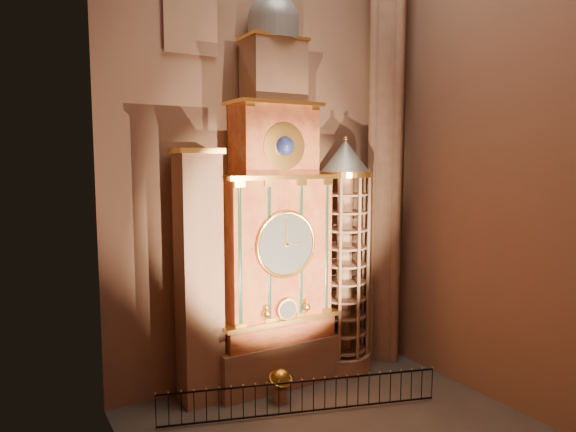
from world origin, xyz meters
TOP-DOWN VIEW (x-y plane):
  - wall_back at (0.00, 6.00)m, footprint 22.00×0.00m
  - wall_left at (-7.00, 0.00)m, footprint 0.00×22.00m
  - wall_right at (7.00, 0.00)m, footprint 0.00×22.00m
  - astronomical_clock at (0.00, 4.96)m, footprint 5.60×2.41m
  - portrait_tower at (-3.40, 4.98)m, footprint 1.80×1.60m
  - stair_turret at (3.50, 4.70)m, footprint 2.50×2.50m
  - gothic_pier at (6.10, 5.00)m, footprint 2.04×2.04m
  - celestial_globe at (-0.68, 3.21)m, footprint 0.98×0.92m
  - iron_railing at (-0.45, 1.94)m, footprint 10.40×3.34m

SIDE VIEW (x-z plane):
  - iron_railing at x=-0.45m, z-range 0.06..1.34m
  - celestial_globe at x=-0.68m, z-range 0.14..1.53m
  - portrait_tower at x=-3.40m, z-range 0.05..10.25m
  - stair_turret at x=3.50m, z-range -0.13..10.67m
  - astronomical_clock at x=0.00m, z-range -1.67..15.03m
  - wall_back at x=0.00m, z-range 0.00..22.00m
  - wall_left at x=-7.00m, z-range 0.00..22.00m
  - wall_right at x=7.00m, z-range 0.00..22.00m
  - gothic_pier at x=6.10m, z-range 0.00..22.00m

